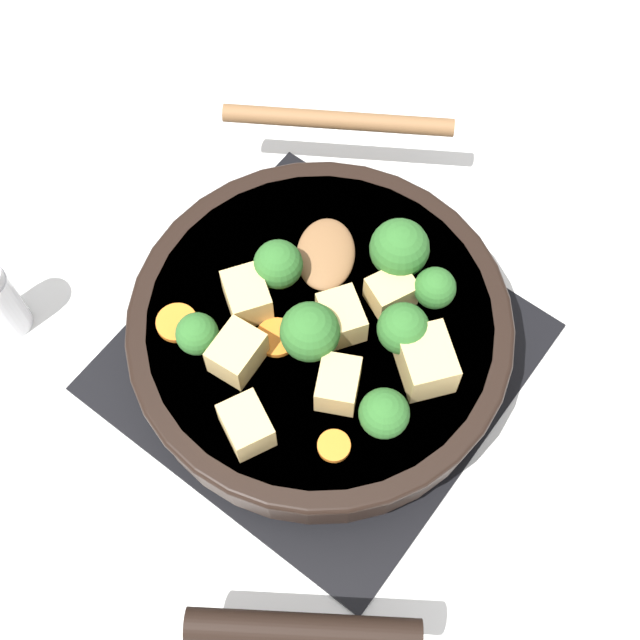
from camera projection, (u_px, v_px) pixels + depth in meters
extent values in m
plane|color=silver|center=(320.00, 358.00, 0.78)|extent=(2.40, 2.40, 0.00)
cube|color=black|center=(320.00, 356.00, 0.77)|extent=(0.31, 0.31, 0.01)
torus|color=black|center=(320.00, 349.00, 0.76)|extent=(0.24, 0.24, 0.01)
cube|color=black|center=(320.00, 349.00, 0.76)|extent=(0.01, 0.23, 0.01)
cube|color=black|center=(320.00, 349.00, 0.76)|extent=(0.23, 0.01, 0.01)
cylinder|color=black|center=(320.00, 333.00, 0.73)|extent=(0.30, 0.30, 0.05)
cylinder|color=brown|center=(320.00, 331.00, 0.73)|extent=(0.28, 0.28, 0.04)
torus|color=black|center=(320.00, 322.00, 0.71)|extent=(0.31, 0.31, 0.01)
cylinder|color=black|center=(303.00, 630.00, 0.62)|extent=(0.15, 0.11, 0.02)
ellipsoid|color=brown|center=(326.00, 254.00, 0.73)|extent=(0.08, 0.08, 0.01)
cylinder|color=brown|center=(338.00, 120.00, 0.78)|extent=(0.18, 0.12, 0.02)
cube|color=#DBB770|center=(391.00, 291.00, 0.70)|extent=(0.04, 0.04, 0.03)
cube|color=#DBB770|center=(247.00, 296.00, 0.70)|extent=(0.05, 0.05, 0.03)
cube|color=#DBB770|center=(246.00, 426.00, 0.65)|extent=(0.05, 0.04, 0.03)
cube|color=#DBB770|center=(426.00, 361.00, 0.67)|extent=(0.06, 0.06, 0.04)
cube|color=#DBB770|center=(341.00, 317.00, 0.69)|extent=(0.05, 0.05, 0.03)
cube|color=#DBB770|center=(237.00, 353.00, 0.68)|extent=(0.03, 0.04, 0.03)
cube|color=#DBB770|center=(338.00, 384.00, 0.67)|extent=(0.04, 0.05, 0.03)
cylinder|color=#709956|center=(397.00, 263.00, 0.72)|extent=(0.01, 0.01, 0.01)
sphere|color=#2D6628|center=(399.00, 248.00, 0.70)|extent=(0.05, 0.05, 0.05)
cylinder|color=#709956|center=(279.00, 277.00, 0.72)|extent=(0.01, 0.01, 0.01)
sphere|color=#2D6628|center=(278.00, 264.00, 0.70)|extent=(0.04, 0.04, 0.04)
cylinder|color=#709956|center=(401.00, 340.00, 0.69)|extent=(0.01, 0.01, 0.01)
sphere|color=#2D6628|center=(403.00, 329.00, 0.67)|extent=(0.04, 0.04, 0.04)
cylinder|color=#709956|center=(432.00, 299.00, 0.71)|extent=(0.01, 0.01, 0.01)
sphere|color=#2D6628|center=(435.00, 288.00, 0.69)|extent=(0.03, 0.03, 0.03)
cylinder|color=#709956|center=(200.00, 344.00, 0.69)|extent=(0.01, 0.01, 0.01)
sphere|color=#2D6628|center=(197.00, 334.00, 0.68)|extent=(0.03, 0.03, 0.03)
cylinder|color=#709956|center=(382.00, 423.00, 0.66)|extent=(0.01, 0.01, 0.01)
sphere|color=#2D6628|center=(384.00, 413.00, 0.65)|extent=(0.04, 0.04, 0.04)
cylinder|color=#709956|center=(310.00, 345.00, 0.69)|extent=(0.01, 0.01, 0.01)
sphere|color=#2D6628|center=(310.00, 332.00, 0.67)|extent=(0.05, 0.05, 0.05)
cylinder|color=orange|center=(177.00, 323.00, 0.70)|extent=(0.03, 0.03, 0.01)
cylinder|color=orange|center=(334.00, 446.00, 0.66)|extent=(0.02, 0.02, 0.01)
cylinder|color=orange|center=(276.00, 337.00, 0.70)|extent=(0.03, 0.03, 0.01)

